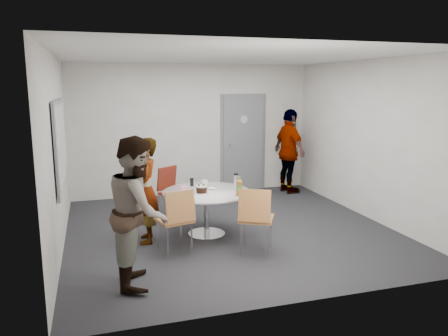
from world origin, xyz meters
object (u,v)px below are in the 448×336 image
object	(u,v)px
chair_near_left	(177,215)
person_left	(138,211)
chair_far	(172,187)
door	(243,143)
chair_near_right	(256,214)
person_right	(289,151)
whiteboard	(61,144)
person_main	(146,191)
table	(208,197)

from	to	relation	value
chair_near_left	person_left	size ratio (longest dim) A/B	0.53
chair_far	person_left	distance (m)	2.50
door	chair_far	xyz separation A→B (m)	(-1.87, -1.63, -0.48)
chair_near_right	person_right	distance (m)	3.63
whiteboard	person_right	distance (m)	4.78
chair_far	person_left	bearing A→B (deg)	37.18
door	whiteboard	size ratio (longest dim) A/B	1.12
person_main	door	bearing A→B (deg)	142.43
chair_near_right	chair_far	world-z (taller)	chair_near_right
chair_far	person_main	size ratio (longest dim) A/B	0.59
person_main	chair_near_right	bearing A→B (deg)	60.04
door	table	size ratio (longest dim) A/B	1.60
chair_near_right	person_main	distance (m)	1.65
table	chair_far	world-z (taller)	table
chair_far	person_right	xyz separation A→B (m)	(2.72, 1.10, 0.34)
whiteboard	person_main	distance (m)	1.37
chair_near_left	table	bearing A→B (deg)	33.24
whiteboard	chair_near_right	bearing A→B (deg)	-27.72
person_left	person_right	xyz separation A→B (m)	(3.52, 3.45, 0.03)
person_right	chair_near_left	bearing A→B (deg)	126.33
person_main	person_right	xyz separation A→B (m)	(3.28, 2.12, 0.12)
table	person_main	bearing A→B (deg)	-179.02
chair_far	person_main	distance (m)	1.18
table	person_left	size ratio (longest dim) A/B	0.77
door	person_left	xyz separation A→B (m)	(-2.67, -3.98, -0.16)
chair_near_right	person_main	xyz separation A→B (m)	(-1.34, 0.94, 0.20)
door	chair_near_left	distance (m)	3.92
chair_near_right	chair_far	size ratio (longest dim) A/B	1.04
chair_near_left	person_left	xyz separation A→B (m)	(-0.58, -0.70, 0.31)
door	table	bearing A→B (deg)	-119.57
whiteboard	chair_near_left	distance (m)	1.99
person_main	whiteboard	bearing A→B (deg)	-102.95
chair_near_left	chair_far	distance (m)	1.66
door	table	world-z (taller)	door
door	person_right	world-z (taller)	door
whiteboard	chair_near_left	bearing A→B (deg)	-34.27
door	chair_near_left	xyz separation A→B (m)	(-2.10, -3.28, -0.47)
door	chair_near_left	bearing A→B (deg)	-122.57
whiteboard	person_main	size ratio (longest dim) A/B	1.24
chair_near_left	person_main	distance (m)	0.74
table	person_left	world-z (taller)	person_left
whiteboard	chair_far	size ratio (longest dim) A/B	2.11
chair_near_left	chair_far	world-z (taller)	chair_near_left
table	person_left	bearing A→B (deg)	-131.20
whiteboard	person_main	bearing A→B (deg)	-17.86
table	person_right	xyz separation A→B (m)	(2.34, 2.10, 0.29)
person_left	person_right	world-z (taller)	person_right
table	person_right	size ratio (longest dim) A/B	0.74
chair_far	person_right	distance (m)	2.95
whiteboard	chair_far	distance (m)	2.02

